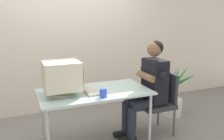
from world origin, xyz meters
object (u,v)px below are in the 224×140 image
(office_chair, at_px, (159,100))
(desk, at_px, (95,95))
(keyboard, at_px, (89,90))
(person_seated, at_px, (148,85))
(crt_monitor, at_px, (62,76))
(potted_plant, at_px, (173,94))
(desk_mug, at_px, (103,93))

(office_chair, bearing_deg, desk, 178.19)
(keyboard, relative_size, office_chair, 0.50)
(keyboard, relative_size, person_seated, 0.33)
(desk, xyz_separation_m, office_chair, (0.95, -0.03, -0.18))
(crt_monitor, bearing_deg, desk, -0.04)
(person_seated, height_order, potted_plant, person_seated)
(keyboard, relative_size, desk_mug, 4.17)
(person_seated, distance_m, desk_mug, 0.78)
(desk, xyz_separation_m, crt_monitor, (-0.40, 0.00, 0.29))
(person_seated, xyz_separation_m, desk_mug, (-0.75, -0.23, 0.06))
(desk, distance_m, desk_mug, 0.29)
(crt_monitor, relative_size, potted_plant, 0.49)
(keyboard, bearing_deg, crt_monitor, -178.12)
(crt_monitor, distance_m, person_seated, 1.19)
(desk, bearing_deg, office_chair, -1.81)
(desk, bearing_deg, crt_monitor, 179.96)
(desk, relative_size, crt_monitor, 3.23)
(desk_mug, bearing_deg, crt_monitor, 147.78)
(potted_plant, bearing_deg, person_seated, -150.35)
(person_seated, height_order, desk_mug, person_seated)
(desk, xyz_separation_m, potted_plant, (1.52, 0.40, -0.30))
(office_chair, xyz_separation_m, desk_mug, (-0.93, -0.23, 0.29))
(desk, distance_m, office_chair, 0.97)
(office_chair, bearing_deg, desk_mug, -165.83)
(desk, xyz_separation_m, person_seated, (0.77, -0.03, 0.05))
(keyboard, xyz_separation_m, desk_mug, (0.08, -0.28, 0.04))
(crt_monitor, bearing_deg, office_chair, -1.29)
(keyboard, xyz_separation_m, person_seated, (0.83, -0.04, -0.02))
(crt_monitor, height_order, keyboard, crt_monitor)
(desk_mug, bearing_deg, desk, 94.67)
(crt_monitor, bearing_deg, person_seated, -1.49)
(keyboard, height_order, potted_plant, potted_plant)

